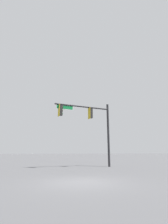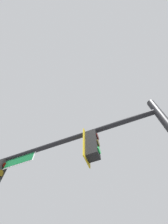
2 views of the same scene
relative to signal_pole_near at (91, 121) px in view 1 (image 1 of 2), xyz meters
name	(u,v)px [view 1 (image 1 of 2)]	position (x,y,z in m)	size (l,w,h in m)	color
ground_plane	(82,182)	(4.03, 8.48, -4.94)	(400.00, 400.00, 0.00)	#474749
signal_pole_near	(91,121)	(0.00, 0.00, 0.00)	(6.44, 0.81, 7.06)	black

